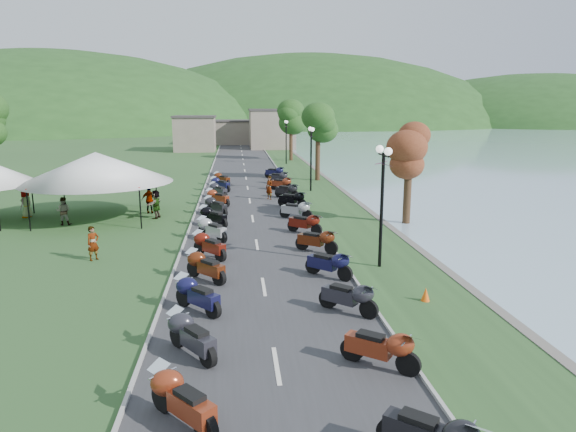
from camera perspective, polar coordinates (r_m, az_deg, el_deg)
name	(u,v)px	position (r m, az deg, el deg)	size (l,w,h in m)	color
road	(248,188)	(42.73, -4.51, 3.12)	(7.00, 120.00, 0.02)	#363639
hills_backdrop	(237,124)	(202.31, -5.66, 10.11)	(360.00, 120.00, 76.00)	#285621
far_building	(229,132)	(87.31, -6.62, 9.27)	(18.00, 16.00, 5.00)	gray
moto_row_left	(209,246)	(23.04, -8.78, -3.35)	(2.60, 45.58, 1.10)	#331411
moto_row_right	(310,231)	(25.48, 2.50, -1.72)	(2.60, 49.36, 1.10)	#331411
vendor_tent_main	(98,186)	(32.65, -20.38, 3.17)	(5.89, 5.89, 4.00)	white
tree_lakeside	(409,168)	(30.04, 13.25, 5.19)	(2.30, 2.30, 6.39)	#29581D
pedestrian_a	(94,260)	(24.21, -20.71, -4.60)	(0.56, 0.41, 1.53)	slate
pedestrian_b	(65,225)	(31.96, -23.57, -0.91)	(0.78, 0.43, 1.61)	slate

